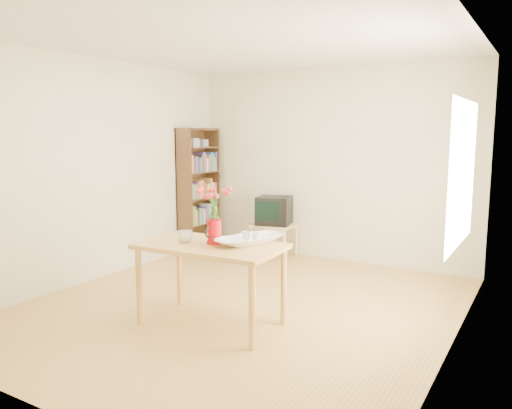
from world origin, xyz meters
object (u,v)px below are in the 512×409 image
Objects in this scene: table at (211,254)px; television at (275,210)px; pitcher at (215,232)px; mug at (186,236)px; bowl at (250,221)px.

television reaches higher than table.
mug is at bearing -157.15° from pitcher.
pitcher is 2.61m from television.
table is at bearing 169.64° from mug.
mug is (-0.24, -0.06, 0.15)m from table.
table is 2.95× the size of bowl.
table is 2.63m from television.
bowl is (0.54, 0.24, 0.16)m from mug.
pitcher is at bearing -152.82° from bowl.
table is 0.20m from pitcher.
bowl reaches higher than table.
mug is at bearing -92.86° from television.
pitcher is (0.02, 0.04, 0.19)m from table.
pitcher is at bearing 176.77° from mug.
pitcher is 1.64× the size of mug.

